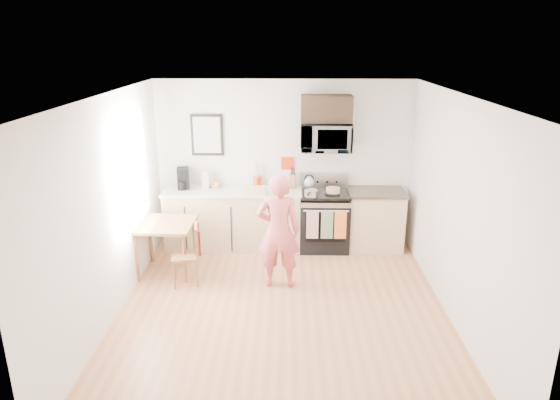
{
  "coord_description": "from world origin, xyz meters",
  "views": [
    {
      "loc": [
        0.06,
        -5.38,
        3.2
      ],
      "look_at": [
        -0.05,
        1.0,
        1.11
      ],
      "focal_mm": 32.0,
      "sensor_mm": 36.0,
      "label": 1
    }
  ],
  "objects_px": {
    "microwave": "(326,137)",
    "dining_table": "(165,229)",
    "chair": "(193,246)",
    "person": "(279,231)",
    "cake": "(333,191)",
    "range": "(324,222)"
  },
  "relations": [
    {
      "from": "microwave",
      "to": "chair",
      "type": "xyz_separation_m",
      "value": [
        -1.83,
        -1.33,
        -1.22
      ]
    },
    {
      "from": "chair",
      "to": "microwave",
      "type": "bearing_deg",
      "value": 24.59
    },
    {
      "from": "dining_table",
      "to": "range",
      "type": "bearing_deg",
      "value": 21.55
    },
    {
      "from": "microwave",
      "to": "dining_table",
      "type": "distance_m",
      "value": 2.73
    },
    {
      "from": "chair",
      "to": "cake",
      "type": "height_order",
      "value": "cake"
    },
    {
      "from": "range",
      "to": "person",
      "type": "bearing_deg",
      "value": -118.21
    },
    {
      "from": "person",
      "to": "chair",
      "type": "height_order",
      "value": "person"
    },
    {
      "from": "person",
      "to": "range",
      "type": "bearing_deg",
      "value": -119.6
    },
    {
      "from": "range",
      "to": "chair",
      "type": "bearing_deg",
      "value": -146.19
    },
    {
      "from": "range",
      "to": "dining_table",
      "type": "height_order",
      "value": "range"
    },
    {
      "from": "dining_table",
      "to": "chair",
      "type": "relative_size",
      "value": 0.95
    },
    {
      "from": "cake",
      "to": "person",
      "type": "bearing_deg",
      "value": -123.57
    },
    {
      "from": "range",
      "to": "person",
      "type": "distance_m",
      "value": 1.5
    },
    {
      "from": "dining_table",
      "to": "cake",
      "type": "height_order",
      "value": "cake"
    },
    {
      "from": "chair",
      "to": "cake",
      "type": "bearing_deg",
      "value": 19.32
    },
    {
      "from": "cake",
      "to": "range",
      "type": "bearing_deg",
      "value": 150.98
    },
    {
      "from": "cake",
      "to": "dining_table",
      "type": "bearing_deg",
      "value": -160.83
    },
    {
      "from": "chair",
      "to": "cake",
      "type": "relative_size",
      "value": 3.16
    },
    {
      "from": "person",
      "to": "dining_table",
      "type": "distance_m",
      "value": 1.64
    },
    {
      "from": "dining_table",
      "to": "chair",
      "type": "height_order",
      "value": "chair"
    },
    {
      "from": "microwave",
      "to": "person",
      "type": "xyz_separation_m",
      "value": [
        -0.69,
        -1.39,
        -0.98
      ]
    },
    {
      "from": "chair",
      "to": "dining_table",
      "type": "bearing_deg",
      "value": 132.36
    }
  ]
}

